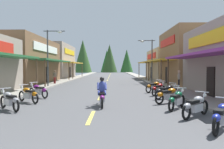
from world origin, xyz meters
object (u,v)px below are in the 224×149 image
Objects in this scene: motorcycle_parked_right_0 at (221,116)px; pedestrian_browsing at (179,78)px; motorcycle_parked_right_1 at (196,106)px; motorcycle_parked_left_4 at (38,90)px; motorcycle_parked_right_5 at (159,89)px; rider_cruising_lead at (102,94)px; motorcycle_parked_left_3 at (28,94)px; motorcycle_parked_right_2 at (177,99)px; pedestrian_by_shop at (55,76)px; streetlamp_left at (51,50)px; motorcycle_parked_right_3 at (169,95)px; motorcycle_parked_left_2 at (9,100)px; motorcycle_parked_right_4 at (167,91)px; streetlamp_right at (149,54)px; motorcycle_parked_right_6 at (155,86)px.

pedestrian_browsing is at bearing 26.81° from motorcycle_parked_right_0.
motorcycle_parked_right_1 is 11.67m from pedestrian_browsing.
pedestrian_browsing is at bearing -117.08° from motorcycle_parked_left_4.
rider_cruising_lead reaches higher than motorcycle_parked_right_5.
pedestrian_browsing is at bearing -106.98° from motorcycle_parked_left_3.
motorcycle_parked_right_2 is 0.83× the size of rider_cruising_lead.
pedestrian_by_shop is at bearing 68.69° from motorcycle_parked_right_0.
streetlamp_left is 3.12× the size of motorcycle_parked_right_3.
streetlamp_left is at bearing -41.35° from motorcycle_parked_left_2.
motorcycle_parked_right_4 is 8.64m from motorcycle_parked_left_4.
streetlamp_right is 3.34× the size of motorcycle_parked_right_1.
motorcycle_parked_right_0 is 11.35m from motorcycle_parked_left_4.
motorcycle_parked_right_0 is at bearing -56.03° from streetlamp_left.
motorcycle_parked_right_4 is at bearing -115.24° from motorcycle_parked_left_2.
rider_cruising_lead reaches higher than motorcycle_parked_right_0.
rider_cruising_lead is at bearing 176.16° from motorcycle_parked_right_5.
motorcycle_parked_left_3 is (-8.18, 0.24, 0.00)m from motorcycle_parked_right_3.
motorcycle_parked_right_0 is 1.04× the size of motorcycle_parked_left_2.
motorcycle_parked_right_2 is at bearing -129.73° from motorcycle_parked_right_6.
pedestrian_browsing is (2.86, 2.75, 0.55)m from motorcycle_parked_right_6.
motorcycle_parked_left_4 is (-8.48, -1.32, 0.00)m from motorcycle_parked_right_5.
pedestrian_by_shop is at bearing -40.65° from motorcycle_parked_left_2.
motorcycle_parked_right_4 is (-1.07, -13.19, -3.21)m from streetlamp_right.
motorcycle_parked_left_2 is at bearing 161.38° from motorcycle_parked_right_5.
motorcycle_parked_right_0 and motorcycle_parked_left_4 have the same top height.
rider_cruising_lead is at bearing -60.99° from streetlamp_left.
motorcycle_parked_left_2 is 0.78× the size of rider_cruising_lead.
motorcycle_parked_right_3 is at bearing -131.23° from motorcycle_parked_right_4.
motorcycle_parked_right_4 is (9.95, -7.98, -3.39)m from streetlamp_left.
motorcycle_parked_left_2 is 0.94× the size of pedestrian_browsing.
motorcycle_parked_right_1 is at bearing -116.78° from motorcycle_parked_right_3.
motorcycle_parked_right_1 is at bearing -176.96° from motorcycle_parked_left_4.
pedestrian_by_shop is at bearing 71.38° from motorcycle_parked_right_2.
motorcycle_parked_right_6 is at bearing 37.38° from motorcycle_parked_right_5.
motorcycle_parked_left_3 is at bearing -49.23° from motorcycle_parked_left_2.
streetlamp_right is at bearing 32.34° from motorcycle_parked_right_5.
pedestrian_browsing is at bearing 99.70° from pedestrian_by_shop.
pedestrian_browsing is at bearing 6.39° from motorcycle_parked_right_6.
motorcycle_parked_left_3 is at bearing 173.11° from motorcycle_parked_right_6.
streetlamp_right reaches higher than motorcycle_parked_right_5.
motorcycle_parked_right_5 is at bearing -120.10° from motorcycle_parked_left_3.
motorcycle_parked_right_0 and motorcycle_parked_right_2 have the same top height.
pedestrian_browsing is (6.85, 8.83, 0.38)m from rider_cruising_lead.
motorcycle_parked_right_1 is at bearing 42.54° from motorcycle_parked_right_0.
motorcycle_parked_right_3 is 5.22m from motorcycle_parked_right_6.
pedestrian_browsing is (2.74, 6.27, 0.55)m from motorcycle_parked_right_4.
motorcycle_parked_right_1 is 0.96× the size of motorcycle_parked_right_5.
pedestrian_by_shop is 0.96× the size of pedestrian_browsing.
motorcycle_parked_left_4 is 1.01× the size of pedestrian_browsing.
motorcycle_parked_right_3 is 1.00× the size of motorcycle_parked_right_4.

